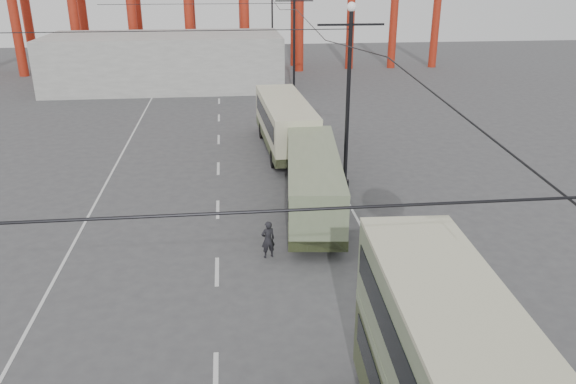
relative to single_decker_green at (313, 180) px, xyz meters
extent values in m
cube|color=silver|center=(-4.48, 3.79, -1.61)|extent=(0.15, 82.00, 0.01)
cube|color=silver|center=(1.92, 4.79, -1.61)|extent=(0.12, 120.00, 0.01)
cube|color=silver|center=(-10.48, 4.79, -1.61)|extent=(0.12, 120.00, 0.01)
cylinder|color=black|center=(2.12, 2.79, 2.89)|extent=(0.20, 0.20, 9.00)
cylinder|color=black|center=(2.12, 2.79, -1.36)|extent=(0.44, 0.44, 0.50)
cube|color=black|center=(2.12, 2.79, 6.69)|extent=(3.20, 0.10, 0.10)
sphere|color=white|center=(2.12, 2.79, 7.49)|extent=(0.44, 0.44, 0.44)
cylinder|color=black|center=(2.12, 24.79, 2.89)|extent=(0.20, 0.20, 9.00)
cylinder|color=black|center=(2.12, 24.79, -1.36)|extent=(0.44, 0.44, 0.50)
cube|color=black|center=(2.12, 24.79, 6.69)|extent=(3.20, 0.10, 0.10)
cylinder|color=black|center=(2.12, 46.79, 2.89)|extent=(0.20, 0.20, 9.00)
cylinder|color=black|center=(2.12, 46.79, -1.36)|extent=(0.44, 0.44, 0.50)
cylinder|color=#9C2411|center=(20.52, 40.79, 5.39)|extent=(0.90, 0.90, 14.00)
cube|color=#979792|center=(-9.48, 31.79, 0.89)|extent=(22.00, 10.00, 5.00)
cube|color=#71805D|center=(0.30, -16.05, 2.15)|extent=(2.71, 9.16, 1.99)
cube|color=black|center=(0.30, -16.05, 2.24)|extent=(2.72, 8.62, 0.77)
cube|color=beige|center=(0.30, -16.05, 3.20)|extent=(2.73, 9.17, 0.11)
cube|color=#71805D|center=(0.00, 0.00, 0.00)|extent=(3.40, 10.31, 2.21)
cube|color=black|center=(0.00, 0.00, 0.36)|extent=(3.32, 9.22, 0.87)
cube|color=#394525|center=(0.00, 0.00, -0.88)|extent=(3.43, 10.32, 0.46)
cube|color=#71805D|center=(0.00, 0.00, 1.17)|extent=(3.42, 10.32, 0.15)
cylinder|color=black|center=(-0.72, 2.95, -1.15)|extent=(0.36, 0.94, 0.92)
cylinder|color=black|center=(1.35, 2.72, -1.15)|extent=(0.36, 0.94, 0.92)
cylinder|color=black|center=(-1.39, -3.08, -1.15)|extent=(0.36, 0.94, 0.92)
cylinder|color=black|center=(0.68, -3.31, -1.15)|extent=(0.36, 0.94, 0.92)
cube|color=beige|center=(-0.25, 9.95, 0.19)|extent=(3.01, 10.43, 2.48)
cube|color=black|center=(-0.25, 9.95, 0.61)|extent=(3.00, 9.19, 0.98)
cube|color=#394525|center=(-0.25, 9.95, -0.79)|extent=(3.04, 10.43, 0.52)
cube|color=beige|center=(-0.25, 9.95, 1.51)|extent=(3.03, 10.43, 0.17)
cylinder|color=black|center=(-1.53, 12.59, -1.10)|extent=(0.33, 1.04, 1.03)
cylinder|color=black|center=(0.80, 12.69, -1.10)|extent=(0.33, 1.04, 1.03)
cylinder|color=black|center=(-1.29, 6.81, -1.10)|extent=(0.33, 1.04, 1.03)
cylinder|color=black|center=(1.04, 6.91, -1.10)|extent=(0.33, 1.04, 1.03)
imported|color=black|center=(-2.44, -4.25, -0.84)|extent=(0.65, 0.51, 1.56)
camera|label=1|loc=(-3.87, -24.13, 9.08)|focal=35.00mm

